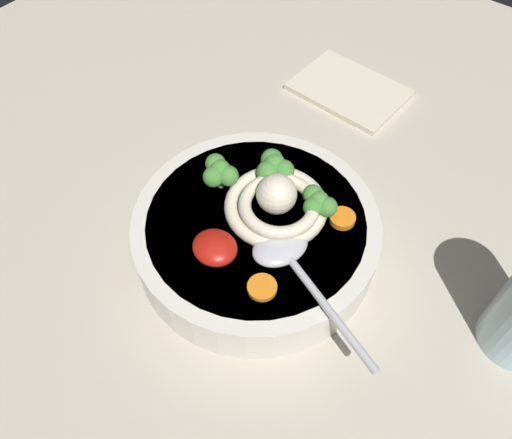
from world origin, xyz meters
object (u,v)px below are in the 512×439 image
(soup_bowl, at_px, (256,233))
(soup_spoon, at_px, (288,257))
(folded_napkin, at_px, (349,90))
(noodle_pile, at_px, (277,203))

(soup_bowl, bearing_deg, soup_spoon, -20.40)
(soup_spoon, relative_size, folded_napkin, 1.12)
(noodle_pile, distance_m, folded_napkin, 0.30)
(folded_napkin, bearing_deg, soup_bowl, -78.14)
(folded_napkin, bearing_deg, soup_spoon, -69.55)
(noodle_pile, bearing_deg, soup_spoon, -43.01)
(soup_bowl, relative_size, soup_spoon, 1.54)
(soup_bowl, xyz_separation_m, folded_napkin, (-0.06, 0.30, -0.02))
(soup_bowl, xyz_separation_m, soup_spoon, (0.06, -0.02, 0.03))
(soup_spoon, bearing_deg, folded_napkin, 130.85)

